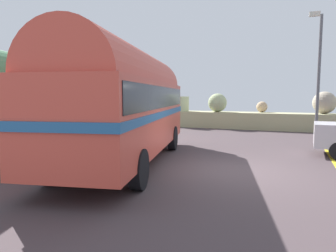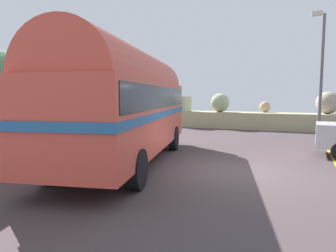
# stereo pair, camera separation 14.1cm
# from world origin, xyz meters

# --- Properties ---
(ground) EXTENTS (32.00, 26.00, 0.02)m
(ground) POSITION_xyz_m (0.00, 0.00, 0.01)
(ground) COLOR #45393C
(breakwater) EXTENTS (31.36, 2.53, 2.46)m
(breakwater) POSITION_xyz_m (0.51, 11.79, 0.76)
(breakwater) COLOR tan
(breakwater) RESTS_ON ground
(vintage_coach) EXTENTS (4.25, 8.90, 3.70)m
(vintage_coach) POSITION_xyz_m (-3.47, -0.31, 2.05)
(vintage_coach) COLOR black
(vintage_coach) RESTS_ON ground
(second_coach) EXTENTS (4.66, 8.91, 3.70)m
(second_coach) POSITION_xyz_m (-8.26, 0.27, 2.05)
(second_coach) COLOR black
(second_coach) RESTS_ON ground
(lamp_post) EXTENTS (0.61, 0.73, 5.85)m
(lamp_post) POSITION_xyz_m (2.47, 6.74, 3.33)
(lamp_post) COLOR #5B5B60
(lamp_post) RESTS_ON ground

